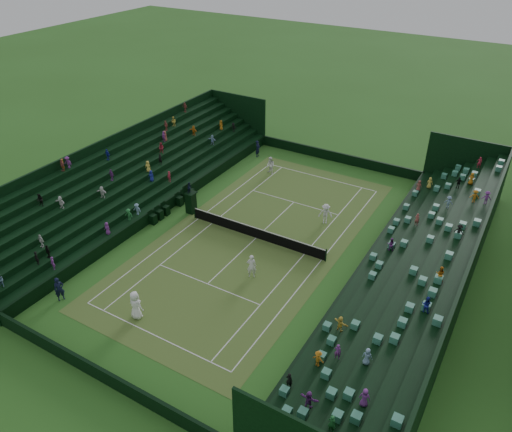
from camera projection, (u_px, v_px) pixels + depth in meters
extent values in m
plane|color=#2C611E|center=(256.00, 238.00, 38.23)|extent=(160.00, 160.00, 0.00)
cube|color=#327326|center=(256.00, 238.00, 38.22)|extent=(12.97, 26.77, 0.01)
cube|color=black|center=(337.00, 157.00, 49.61)|extent=(17.17, 0.20, 1.00)
cube|color=black|center=(103.00, 375.00, 26.32)|extent=(17.17, 0.20, 1.00)
cube|color=black|center=(362.00, 267.00, 34.28)|extent=(0.20, 31.77, 1.00)
cube|color=black|center=(169.00, 204.00, 41.65)|extent=(0.20, 31.77, 1.00)
cube|color=black|center=(369.00, 270.00, 34.06)|extent=(0.80, 32.00, 1.00)
cube|color=black|center=(381.00, 271.00, 33.59)|extent=(0.80, 32.00, 1.45)
cube|color=black|center=(393.00, 272.00, 33.13)|extent=(0.80, 32.00, 1.90)
cube|color=black|center=(405.00, 273.00, 32.66)|extent=(0.80, 32.00, 2.35)
cube|color=black|center=(418.00, 274.00, 32.20)|extent=(0.80, 32.00, 2.80)
cube|color=black|center=(431.00, 275.00, 31.73)|extent=(0.80, 32.00, 3.25)
cube|color=black|center=(445.00, 277.00, 31.27)|extent=(0.80, 32.00, 3.70)
cube|color=black|center=(459.00, 278.00, 30.80)|extent=(0.80, 32.00, 4.15)
cube|color=black|center=(469.00, 276.00, 30.39)|extent=(0.20, 32.00, 4.90)
cube|color=black|center=(164.00, 203.00, 41.87)|extent=(0.80, 32.00, 1.00)
cube|color=black|center=(156.00, 198.00, 42.10)|extent=(0.80, 32.00, 1.45)
cube|color=black|center=(149.00, 193.00, 42.33)|extent=(0.80, 32.00, 1.90)
cube|color=black|center=(141.00, 189.00, 42.56)|extent=(0.80, 32.00, 2.35)
cube|color=black|center=(134.00, 184.00, 42.79)|extent=(0.80, 32.00, 2.80)
cube|color=black|center=(127.00, 180.00, 43.02)|extent=(0.80, 32.00, 3.25)
cube|color=black|center=(120.00, 175.00, 43.25)|extent=(0.80, 32.00, 3.70)
cube|color=black|center=(112.00, 171.00, 43.48)|extent=(0.80, 32.00, 4.15)
cube|color=black|center=(108.00, 166.00, 43.50)|extent=(0.20, 32.00, 4.90)
cylinder|color=black|center=(195.00, 212.00, 40.46)|extent=(0.10, 0.10, 1.06)
cylinder|color=black|center=(326.00, 255.00, 35.43)|extent=(0.10, 0.10, 1.06)
cube|color=black|center=(256.00, 233.00, 37.99)|extent=(11.57, 0.02, 0.86)
cube|color=white|center=(256.00, 228.00, 37.74)|extent=(11.57, 0.04, 0.07)
cube|color=black|center=(191.00, 203.00, 41.05)|extent=(0.69, 0.69, 1.78)
cube|color=black|center=(190.00, 193.00, 40.55)|extent=(0.89, 0.89, 0.10)
cube|color=black|center=(186.00, 188.00, 40.52)|extent=(0.08, 0.89, 0.69)
imported|color=black|center=(190.00, 187.00, 40.29)|extent=(0.35, 0.45, 0.92)
cube|color=black|center=(153.00, 219.00, 39.82)|extent=(0.50, 0.50, 0.79)
cube|color=black|center=(150.00, 213.00, 39.67)|extent=(0.06, 0.50, 0.50)
cube|color=black|center=(160.00, 215.00, 40.41)|extent=(0.50, 0.50, 0.79)
cube|color=black|center=(157.00, 209.00, 40.26)|extent=(0.06, 0.50, 0.50)
cube|color=black|center=(166.00, 210.00, 41.00)|extent=(0.50, 0.50, 0.79)
cube|color=black|center=(163.00, 204.00, 40.85)|extent=(0.06, 0.50, 0.50)
cube|color=black|center=(180.00, 201.00, 42.32)|extent=(0.50, 0.50, 0.79)
cube|color=black|center=(177.00, 195.00, 42.16)|extent=(0.06, 0.50, 0.50)
cube|color=black|center=(185.00, 197.00, 42.90)|extent=(0.50, 0.50, 0.79)
cube|color=black|center=(183.00, 191.00, 42.75)|extent=(0.06, 0.50, 0.50)
cube|color=black|center=(191.00, 193.00, 43.49)|extent=(0.50, 0.50, 0.79)
cube|color=black|center=(188.00, 187.00, 43.34)|extent=(0.06, 0.50, 0.50)
imported|color=white|center=(136.00, 305.00, 30.29)|extent=(0.97, 0.64, 1.97)
imported|color=white|center=(252.00, 266.00, 33.76)|extent=(0.78, 0.68, 1.80)
imported|color=white|center=(271.00, 165.00, 47.19)|extent=(1.00, 0.89, 1.68)
imported|color=white|center=(325.00, 214.00, 39.65)|extent=(1.28, 1.03, 1.73)
imported|color=black|center=(258.00, 149.00, 50.50)|extent=(0.48, 0.67, 1.71)
imported|color=black|center=(59.00, 289.00, 31.79)|extent=(0.62, 0.73, 1.69)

